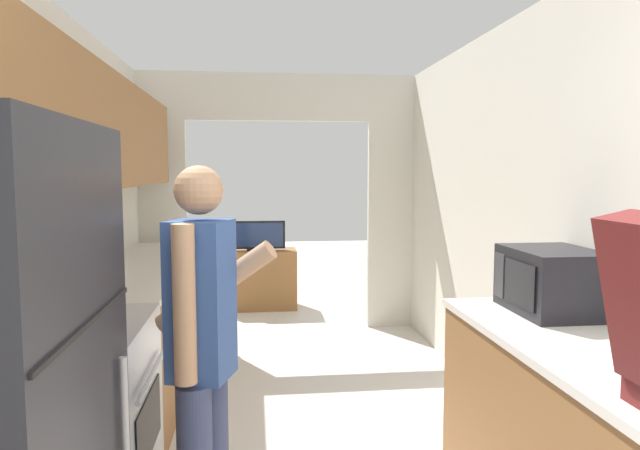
{
  "coord_description": "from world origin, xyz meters",
  "views": [
    {
      "loc": [
        -0.24,
        -0.65,
        1.57
      ],
      "look_at": [
        0.16,
        2.82,
        1.24
      ],
      "focal_mm": 32.0,
      "sensor_mm": 36.0,
      "label": 1
    }
  ],
  "objects": [
    {
      "name": "wall_left",
      "position": [
        -1.29,
        2.28,
        1.48
      ],
      "size": [
        0.38,
        7.28,
        2.5
      ],
      "color": "silver",
      "rests_on": "ground_plane"
    },
    {
      "name": "wall_right",
      "position": [
        1.36,
        1.84,
        1.25
      ],
      "size": [
        0.06,
        7.28,
        2.5
      ],
      "color": "silver",
      "rests_on": "ground_plane"
    },
    {
      "name": "wall_far_with_doorway",
      "position": [
        0.0,
        4.91,
        1.45
      ],
      "size": [
        3.07,
        0.06,
        2.5
      ],
      "color": "silver",
      "rests_on": "ground_plane"
    },
    {
      "name": "counter_left",
      "position": [
        -1.03,
        3.21,
        0.46
      ],
      "size": [
        0.62,
        3.59,
        0.91
      ],
      "color": "brown",
      "rests_on": "ground_plane"
    },
    {
      "name": "range_oven",
      "position": [
        -1.03,
        1.83,
        0.46
      ],
      "size": [
        0.66,
        0.8,
        1.05
      ],
      "color": "#B7B7BC",
      "rests_on": "ground_plane"
    },
    {
      "name": "person",
      "position": [
        -0.44,
        1.47,
        0.85
      ],
      "size": [
        0.51,
        0.44,
        1.59
      ],
      "rotation": [
        0.0,
        0.0,
        1.27
      ],
      "color": "#384266",
      "rests_on": "ground_plane"
    },
    {
      "name": "microwave",
      "position": [
        1.13,
        1.81,
        1.06
      ],
      "size": [
        0.37,
        0.48,
        0.3
      ],
      "color": "black",
      "rests_on": "counter_right"
    },
    {
      "name": "tv_cabinet",
      "position": [
        -0.2,
        5.83,
        0.34
      ],
      "size": [
        0.85,
        0.42,
        0.67
      ],
      "color": "brown",
      "rests_on": "ground_plane"
    },
    {
      "name": "television",
      "position": [
        -0.2,
        5.79,
        0.84
      ],
      "size": [
        0.6,
        0.16,
        0.33
      ],
      "color": "black",
      "rests_on": "tv_cabinet"
    }
  ]
}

